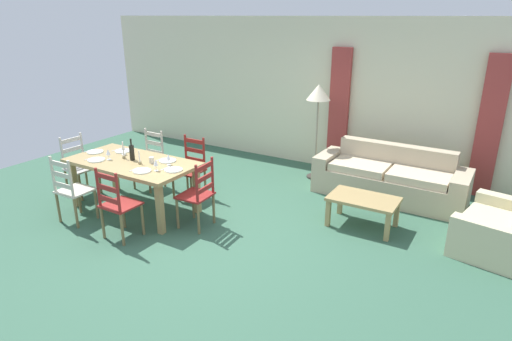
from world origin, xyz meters
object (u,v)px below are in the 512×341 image
Objects in this scene: dining_chair_near_left at (72,190)px; wine_glass_far_right at (168,157)px; standing_lamp at (318,98)px; armchair_upholstered at (503,232)px; dining_chair_head_east at (198,194)px; wine_glass_near_right at (156,163)px; wine_glass_far_left at (123,147)px; coffee_cup_primary at (152,160)px; couch at (390,179)px; dining_chair_far_left at (150,160)px; dining_table at (133,167)px; wine_bottle at (132,152)px; dining_chair_head_west at (79,166)px; dining_chair_far_right at (191,168)px; dining_chair_near_right at (117,204)px; wine_glass_near_left at (108,152)px; coffee_table at (363,202)px.

wine_glass_far_right is (0.99, 0.87, 0.38)m from dining_chair_near_left.
armchair_upholstered is at bearing -21.40° from standing_lamp.
dining_chair_head_east is 0.70m from wine_glass_near_right.
wine_glass_far_right is at bearing -115.28° from standing_lamp.
coffee_cup_primary is at bearing -7.13° from wine_glass_far_left.
couch is at bearing 33.35° from wine_glass_far_left.
dining_chair_head_east is at bearing 26.16° from dining_chair_near_left.
dining_chair_far_left is 1.00× the size of dining_chair_head_east.
wine_bottle reaches higher than dining_table.
dining_chair_near_left is 0.74× the size of armchair_upholstered.
coffee_cup_primary is at bearing 12.77° from dining_table.
wine_glass_near_right is at bearing -112.77° from standing_lamp.
dining_chair_head_west is (-1.16, -0.04, -0.19)m from dining_table.
dining_chair_far_left is 0.74× the size of armchair_upholstered.
wine_bottle is 3.14m from standing_lamp.
wine_bottle reaches higher than armchair_upholstered.
dining_chair_near_left is at bearing -138.10° from couch.
dining_chair_far_right is (0.83, 0.03, 0.00)m from dining_chair_far_left.
dining_chair_near_left is 5.55m from armchair_upholstered.
standing_lamp is at bearing 172.22° from couch.
couch is at bearing 45.43° from wine_glass_near_right.
wine_bottle is 0.61m from wine_glass_far_right.
wine_glass_far_left is 0.12× the size of armchair_upholstered.
dining_table is 0.35m from coffee_cup_primary.
dining_chair_head_east is 10.67× the size of coffee_cup_primary.
dining_chair_head_west is at bearing 176.87° from wine_glass_near_right.
dining_chair_near_left reaches higher than dining_table.
dining_chair_far_right is at bearing 27.70° from dining_chair_head_west.
wine_glass_far_right is at bearing 84.17° from dining_chair_near_right.
dining_chair_near_left reaches higher than coffee_cup_primary.
dining_table is 1.18m from dining_chair_head_west.
wine_glass_far_left reaches higher than dining_table.
dining_chair_head_west is at bearing 173.47° from wine_glass_near_left.
wine_bottle is 0.25× the size of armchair_upholstered.
dining_table is at bearing 22.07° from wine_glass_near_left.
wine_glass_near_left is at bearing -127.14° from standing_lamp.
dining_chair_near_right is 3.67m from standing_lamp.
wine_glass_near_right is 0.12× the size of armchair_upholstered.
wine_glass_far_left is (-1.48, 0.12, 0.38)m from dining_chair_head_east.
dining_chair_near_left is 1.23m from wine_glass_near_right.
dining_chair_head_west is 4.38m from coffee_table.
wine_glass_near_right is at bearing -151.82° from coffee_table.
wine_glass_far_left is (-0.00, 0.28, 0.00)m from wine_glass_near_left.
armchair_upholstered is at bearing -31.19° from couch.
wine_bottle is 3.31m from coffee_table.
dining_table is at bearing -24.87° from wine_glass_far_left.
wine_glass_near_right is 2.82m from coffee_table.
dining_chair_near_right is at bearing -110.51° from standing_lamp.
wine_glass_far_left is 0.10× the size of standing_lamp.
dining_chair_near_left is at bearing -131.90° from coffee_cup_primary.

